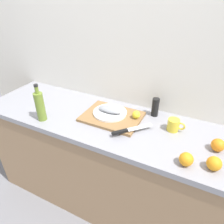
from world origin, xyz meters
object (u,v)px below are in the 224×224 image
coffee_mug_0 (174,125)px  chef_knife (127,130)px  orange_0 (186,159)px  cutting_board (112,117)px  lemon_0 (136,115)px  olive_oil_bottle (40,106)px  white_plate (110,113)px  fish_fillet (110,110)px  pepper_mill (155,107)px

coffee_mug_0 → chef_knife: bearing=-146.2°
orange_0 → cutting_board: bearing=156.8°
lemon_0 → olive_oil_bottle: bearing=-154.8°
white_plate → lemon_0: lemon_0 is taller
chef_knife → olive_oil_bottle: 0.64m
cutting_board → fish_fillet: (-0.03, 0.02, 0.04)m
chef_knife → pepper_mill: size_ratio=1.64×
coffee_mug_0 → pepper_mill: size_ratio=0.83×
cutting_board → white_plate: white_plate is taller
fish_fillet → cutting_board: bearing=-36.3°
cutting_board → white_plate: (-0.03, 0.02, 0.02)m
orange_0 → pepper_mill: bearing=125.4°
pepper_mill → orange_0: bearing=-54.6°
olive_oil_bottle → orange_0: olive_oil_bottle is taller
cutting_board → white_plate: 0.04m
olive_oil_bottle → lemon_0: bearing=25.2°
cutting_board → coffee_mug_0: (0.44, 0.05, 0.03)m
lemon_0 → olive_oil_bottle: 0.69m
lemon_0 → coffee_mug_0: size_ratio=0.49×
olive_oil_bottle → coffee_mug_0: olive_oil_bottle is taller
cutting_board → pepper_mill: bearing=32.6°
cutting_board → white_plate: bearing=143.7°
fish_fillet → coffee_mug_0: bearing=3.2°
fish_fillet → olive_oil_bottle: size_ratio=0.68×
olive_oil_bottle → coffee_mug_0: size_ratio=2.36×
fish_fillet → pepper_mill: 0.34m
white_plate → fish_fillet: (-0.00, 0.00, 0.03)m
white_plate → chef_knife: chef_knife is taller
chef_knife → orange_0: 0.41m
cutting_board → fish_fillet: fish_fillet is taller
coffee_mug_0 → cutting_board: bearing=-174.1°
white_plate → fish_fillet: fish_fillet is taller
fish_fillet → chef_knife: fish_fillet is taller
lemon_0 → pepper_mill: size_ratio=0.40×
chef_knife → orange_0: size_ratio=3.02×
fish_fillet → coffee_mug_0: coffee_mug_0 is taller
white_plate → chef_knife: (0.20, -0.15, 0.00)m
chef_knife → white_plate: bearing=96.2°
white_plate → lemon_0: size_ratio=4.40×
white_plate → pepper_mill: 0.34m
fish_fillet → orange_0: bearing=-23.8°
pepper_mill → cutting_board: bearing=-147.4°
lemon_0 → olive_oil_bottle: (-0.62, -0.29, 0.06)m
olive_oil_bottle → orange_0: (1.02, 0.00, -0.08)m
olive_oil_bottle → white_plate: bearing=32.2°
fish_fillet → pepper_mill: pepper_mill is taller
cutting_board → olive_oil_bottle: olive_oil_bottle is taller
orange_0 → coffee_mug_0: bearing=114.1°
coffee_mug_0 → orange_0: bearing=-65.9°
fish_fillet → chef_knife: (0.20, -0.15, -0.02)m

